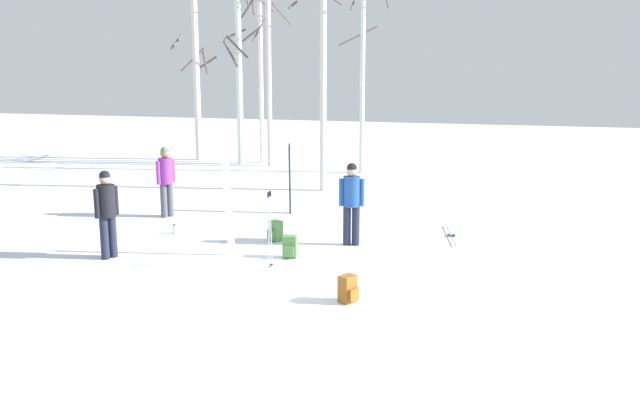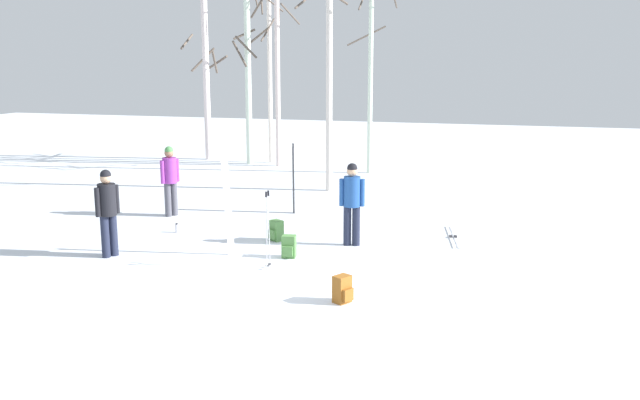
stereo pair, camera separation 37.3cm
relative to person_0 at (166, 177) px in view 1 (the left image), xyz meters
The scene contains 18 objects.
ground_plane 5.59m from the person_0, 43.98° to the right, with size 60.00×60.00×0.00m, color white.
person_0 is the anchor object (origin of this frame).
person_1 5.08m from the person_0, 16.27° to the right, with size 0.51×0.34×1.72m.
person_2 3.56m from the person_0, 81.28° to the right, with size 0.34×0.48×1.72m.
ski_pair_planted_0 3.00m from the person_0, 22.36° to the left, with size 0.11×0.17×1.75m.
ski_pair_planted_1 3.90m from the person_0, 45.56° to the right, with size 0.20×0.14×1.96m.
ski_pair_lying_0 6.91m from the person_0, ahead, with size 0.52×1.86×0.05m.
ski_poles_0 5.12m from the person_0, 42.17° to the right, with size 0.07×0.21×1.45m.
backpack_0 7.36m from the person_0, 40.86° to the right, with size 0.34×0.33×0.44m.
backpack_1 4.79m from the person_0, 33.97° to the right, with size 0.28×0.31×0.44m.
backpack_2 3.68m from the person_0, 24.91° to the right, with size 0.33×0.34×0.44m.
water_bottle_0 1.94m from the person_0, 58.30° to the right, with size 0.07×0.07×0.21m.
birch_tree_0 9.88m from the person_0, 109.66° to the left, with size 1.63×1.62×5.88m.
birch_tree_1 8.83m from the person_0, 98.67° to the left, with size 1.42×1.38×6.27m.
birch_tree_2 9.44m from the person_0, 94.25° to the left, with size 1.59×1.60×7.31m.
birch_tree_3 8.82m from the person_0, 90.87° to the left, with size 1.43×1.40×7.86m.
birch_tree_4 5.89m from the person_0, 56.51° to the left, with size 1.49×1.48×7.52m.
birch_tree_5 8.80m from the person_0, 66.58° to the left, with size 1.64×1.60×7.20m.
Camera 1 is at (3.76, -11.18, 3.81)m, focal length 38.85 mm.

